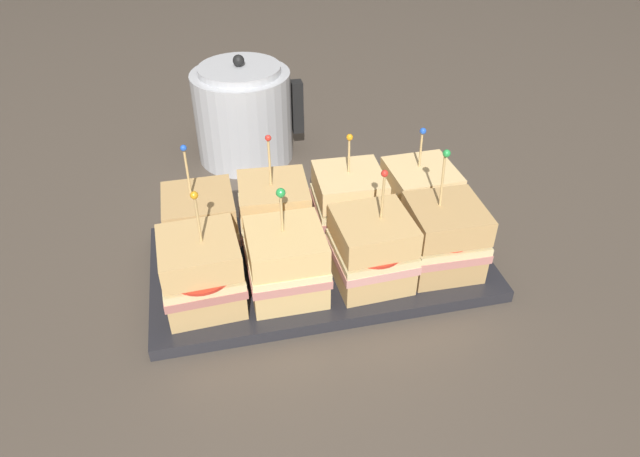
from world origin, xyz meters
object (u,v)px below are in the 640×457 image
at_px(serving_platter, 320,263).
at_px(sandwich_front_far_right, 443,238).
at_px(sandwich_back_center_right, 349,203).
at_px(sandwich_back_center_left, 274,214).
at_px(sandwich_front_center_right, 372,250).
at_px(sandwich_front_far_left, 202,272).
at_px(kettle_steel, 244,114).
at_px(sandwich_back_far_left, 201,224).
at_px(sandwich_back_far_right, 419,196).
at_px(sandwich_front_center_left, 286,262).

bearing_deg(serving_platter, sandwich_front_far_right, -18.35).
bearing_deg(sandwich_back_center_right, sandwich_back_center_left, -177.82).
relative_size(serving_platter, sandwich_front_center_right, 2.78).
distance_m(sandwich_front_far_left, kettle_steel, 0.42).
bearing_deg(sandwich_back_far_left, sandwich_front_far_right, -18.22).
bearing_deg(sandwich_back_far_right, sandwich_back_far_left, -179.67).
height_order(sandwich_back_far_left, sandwich_back_center_left, sandwich_back_center_left).
relative_size(serving_platter, sandwich_back_far_right, 3.02).
relative_size(sandwich_front_far_right, sandwich_back_center_right, 1.13).
height_order(serving_platter, sandwich_back_far_left, sandwich_back_far_left).
height_order(serving_platter, kettle_steel, kettle_steel).
xyz_separation_m(sandwich_back_center_left, sandwich_back_far_right, (0.22, 0.00, -0.00)).
relative_size(sandwich_back_center_left, sandwich_back_center_right, 1.10).
bearing_deg(sandwich_back_far_right, sandwich_front_far_right, -92.90).
xyz_separation_m(sandwich_front_center_left, kettle_steel, (-0.01, 0.41, 0.02)).
bearing_deg(serving_platter, sandwich_front_far_left, -161.85).
xyz_separation_m(sandwich_back_far_left, sandwich_back_far_right, (0.32, 0.00, -0.00)).
bearing_deg(sandwich_front_center_left, sandwich_back_center_right, 44.96).
distance_m(sandwich_front_far_left, sandwich_front_far_right, 0.32).
bearing_deg(sandwich_back_far_left, sandwich_front_center_left, -46.50).
xyz_separation_m(sandwich_back_center_right, kettle_steel, (-0.12, 0.29, 0.02)).
height_order(serving_platter, sandwich_front_far_right, sandwich_front_far_right).
distance_m(serving_platter, sandwich_back_center_left, 0.10).
height_order(sandwich_front_far_right, kettle_steel, sandwich_front_far_right).
distance_m(serving_platter, sandwich_front_far_right, 0.18).
relative_size(sandwich_front_center_left, sandwich_front_far_right, 0.87).
distance_m(sandwich_front_far_left, sandwich_back_center_left, 0.15).
height_order(sandwich_front_far_left, sandwich_front_far_right, sandwich_front_far_right).
xyz_separation_m(sandwich_front_center_left, sandwich_front_far_right, (0.21, 0.00, 0.00)).
height_order(sandwich_front_center_left, sandwich_back_far_right, same).
distance_m(sandwich_front_far_left, sandwich_back_far_left, 0.11).
distance_m(sandwich_front_center_right, kettle_steel, 0.42).
distance_m(sandwich_front_far_left, sandwich_back_far_right, 0.34).
bearing_deg(sandwich_front_far_left, sandwich_back_center_right, 26.66).
height_order(sandwich_front_far_right, sandwich_back_far_left, sandwich_front_far_right).
height_order(sandwich_back_center_left, kettle_steel, kettle_steel).
relative_size(sandwich_front_far_left, sandwich_front_center_left, 1.08).
distance_m(sandwich_front_far_right, kettle_steel, 0.46).
bearing_deg(sandwich_front_far_right, sandwich_back_far_right, 87.10).
bearing_deg(sandwich_back_center_right, sandwich_front_center_left, -135.04).
distance_m(sandwich_back_far_left, sandwich_back_center_right, 0.21).
distance_m(serving_platter, sandwich_back_far_left, 0.18).
relative_size(sandwich_front_center_left, sandwich_back_far_right, 1.00).
bearing_deg(sandwich_back_center_left, sandwich_front_center_left, -90.88).
xyz_separation_m(serving_platter, sandwich_back_far_left, (-0.16, 0.05, 0.06)).
bearing_deg(sandwich_front_center_right, kettle_steel, 106.45).
bearing_deg(sandwich_back_far_right, sandwich_back_center_right, 178.64).
relative_size(serving_platter, kettle_steel, 2.39).
relative_size(sandwich_front_far_left, sandwich_front_center_right, 1.00).
bearing_deg(sandwich_front_far_left, serving_platter, 18.15).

